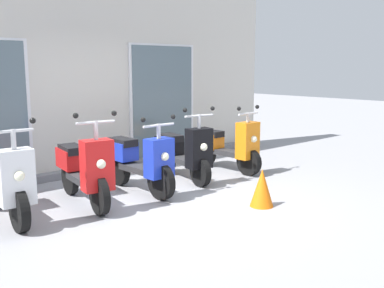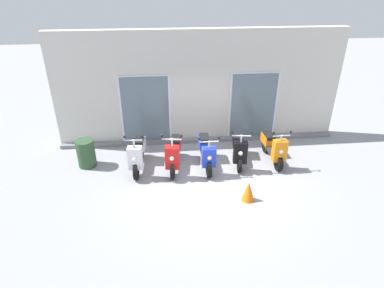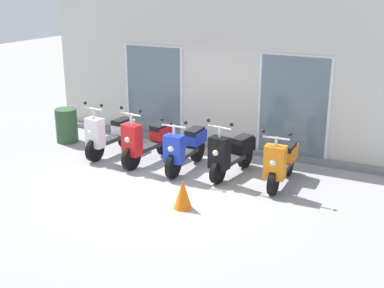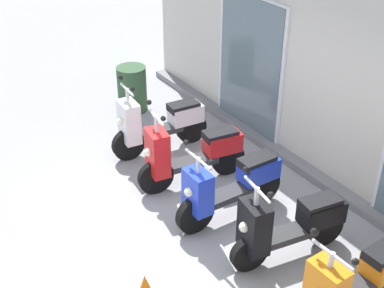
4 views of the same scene
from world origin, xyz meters
name	(u,v)px [view 4 (image 4 of 4)]	position (x,y,z in m)	size (l,w,h in m)	color
ground_plane	(180,238)	(0.00, 0.00, 0.00)	(40.00, 40.00, 0.00)	#939399
storefront_facade	(344,66)	(0.00, 2.56, 1.74)	(9.07, 0.50, 3.60)	beige
scooter_white	(158,123)	(-1.96, 0.82, 0.49)	(0.52, 1.61, 1.30)	black
scooter_red	(190,153)	(-0.93, 0.75, 0.51)	(0.61, 1.64, 1.32)	black
scooter_blue	(230,186)	(-0.02, 0.76, 0.48)	(0.59, 1.62, 1.20)	black
scooter_black	(288,225)	(0.96, 0.87, 0.48)	(0.61, 1.52, 1.25)	black
scooter_orange	(356,282)	(2.00, 0.86, 0.46)	(0.56, 1.54, 1.21)	black
trash_bin	(132,89)	(-3.47, 1.14, 0.41)	(0.52, 0.52, 0.82)	#2D4C2D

